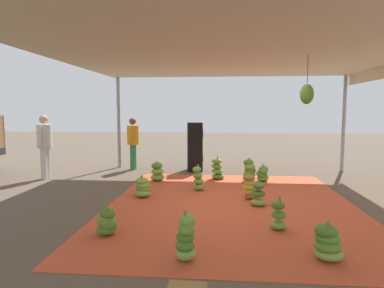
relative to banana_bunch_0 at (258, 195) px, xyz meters
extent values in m
plane|color=brown|center=(0.02, 3.49, -0.21)|extent=(40.00, 40.00, 0.00)
cube|color=#D1512D|center=(0.02, 0.49, -0.20)|extent=(5.53, 4.50, 0.01)
cylinder|color=#9EA0A5|center=(3.82, -2.81, 1.16)|extent=(0.10, 0.10, 2.74)
cylinder|color=#9EA0A5|center=(3.82, 3.79, 1.16)|extent=(0.10, 0.10, 2.74)
cube|color=beige|center=(0.02, 0.49, 2.56)|extent=(8.00, 7.00, 0.06)
cylinder|color=#4C422D|center=(0.16, -0.84, 2.28)|extent=(0.01, 0.01, 0.51)
ellipsoid|color=#518428|center=(0.16, -0.84, 1.82)|extent=(0.24, 0.24, 0.36)
ellipsoid|color=#6B9E38|center=(-0.02, 0.00, -0.13)|extent=(0.38, 0.38, 0.13)
ellipsoid|color=#477523|center=(0.03, 0.00, 0.02)|extent=(0.32, 0.32, 0.13)
ellipsoid|color=#477523|center=(0.00, 0.00, 0.17)|extent=(0.29, 0.29, 0.13)
cylinder|color=olive|center=(0.01, -0.01, 0.23)|extent=(0.04, 0.04, 0.12)
ellipsoid|color=#75A83D|center=(-2.33, 1.09, -0.12)|extent=(0.33, 0.33, 0.16)
ellipsoid|color=#477523|center=(-2.32, 1.10, -0.03)|extent=(0.29, 0.29, 0.16)
ellipsoid|color=#477523|center=(-2.29, 1.09, 0.07)|extent=(0.27, 0.27, 0.16)
ellipsoid|color=#60932D|center=(-2.33, 1.08, 0.17)|extent=(0.20, 0.20, 0.16)
ellipsoid|color=#75A83D|center=(-2.28, 1.07, 0.26)|extent=(0.24, 0.24, 0.16)
cylinder|color=olive|center=(-2.31, 1.09, 0.32)|extent=(0.04, 0.04, 0.12)
ellipsoid|color=#60932D|center=(1.05, 1.16, -0.13)|extent=(0.28, 0.28, 0.14)
ellipsoid|color=#75A83D|center=(1.07, 1.17, 0.00)|extent=(0.26, 0.26, 0.14)
ellipsoid|color=#60932D|center=(1.04, 1.19, 0.13)|extent=(0.25, 0.25, 0.14)
ellipsoid|color=#6B9E38|center=(1.05, 1.21, 0.26)|extent=(0.26, 0.26, 0.14)
cylinder|color=olive|center=(1.06, 1.18, 0.32)|extent=(0.04, 0.04, 0.12)
ellipsoid|color=#60932D|center=(2.09, -0.34, -0.12)|extent=(0.36, 0.36, 0.15)
ellipsoid|color=#477523|center=(2.10, -0.34, -0.07)|extent=(0.35, 0.35, 0.15)
ellipsoid|color=#75A83D|center=(2.12, -0.30, -0.01)|extent=(0.33, 0.33, 0.15)
ellipsoid|color=#60932D|center=(2.09, -0.34, 0.05)|extent=(0.32, 0.32, 0.15)
ellipsoid|color=#6B9E38|center=(2.11, -0.36, 0.11)|extent=(0.32, 0.32, 0.15)
cylinder|color=olive|center=(2.11, -0.33, 0.17)|extent=(0.04, 0.04, 0.12)
ellipsoid|color=#518428|center=(2.29, 0.75, -0.13)|extent=(0.34, 0.34, 0.13)
ellipsoid|color=#6B9E38|center=(2.31, 0.77, -0.01)|extent=(0.33, 0.33, 0.13)
ellipsoid|color=#60932D|center=(2.33, 0.79, 0.12)|extent=(0.39, 0.39, 0.13)
ellipsoid|color=#6B9E38|center=(2.35, 0.79, 0.25)|extent=(0.27, 0.27, 0.13)
cylinder|color=olive|center=(2.32, 0.77, 0.31)|extent=(0.04, 0.04, 0.12)
ellipsoid|color=#996628|center=(0.43, 0.08, -0.13)|extent=(0.34, 0.34, 0.14)
ellipsoid|color=gold|center=(0.42, 0.12, -0.04)|extent=(0.33, 0.33, 0.14)
ellipsoid|color=gold|center=(0.41, 0.14, 0.04)|extent=(0.28, 0.28, 0.14)
ellipsoid|color=gold|center=(0.42, 0.13, 0.13)|extent=(0.29, 0.29, 0.14)
ellipsoid|color=#996628|center=(0.41, 0.14, 0.22)|extent=(0.25, 0.25, 0.14)
cylinder|color=olive|center=(0.41, 0.11, 0.28)|extent=(0.04, 0.04, 0.12)
ellipsoid|color=#477523|center=(-1.64, 2.28, -0.12)|extent=(0.38, 0.38, 0.15)
ellipsoid|color=#477523|center=(-1.63, 2.26, -0.07)|extent=(0.31, 0.31, 0.15)
ellipsoid|color=#60932D|center=(-1.63, 2.27, -0.01)|extent=(0.35, 0.35, 0.15)
ellipsoid|color=#6B9E38|center=(-1.64, 2.28, 0.05)|extent=(0.31, 0.31, 0.15)
ellipsoid|color=#477523|center=(-1.65, 2.25, 0.10)|extent=(0.30, 0.30, 0.15)
cylinder|color=olive|center=(-1.65, 2.26, 0.16)|extent=(0.04, 0.04, 0.12)
ellipsoid|color=#75A83D|center=(-1.21, -0.16, -0.13)|extent=(0.34, 0.34, 0.13)
ellipsoid|color=#60932D|center=(-1.21, -0.16, 0.02)|extent=(0.31, 0.31, 0.13)
ellipsoid|color=#477523|center=(-1.25, -0.14, 0.17)|extent=(0.25, 0.25, 0.13)
cylinder|color=olive|center=(-1.22, -0.16, 0.23)|extent=(0.04, 0.04, 0.12)
ellipsoid|color=#6B9E38|center=(1.95, 2.25, -0.11)|extent=(0.43, 0.43, 0.17)
ellipsoid|color=#75A83D|center=(1.97, 2.25, 0.03)|extent=(0.43, 0.43, 0.17)
ellipsoid|color=#518428|center=(1.99, 2.27, 0.17)|extent=(0.36, 0.36, 0.17)
cylinder|color=olive|center=(1.97, 2.26, 0.23)|extent=(0.04, 0.04, 0.12)
ellipsoid|color=#75A83D|center=(-2.18, -0.56, -0.12)|extent=(0.37, 0.37, 0.16)
ellipsoid|color=#518428|center=(-2.17, -0.55, -0.03)|extent=(0.41, 0.41, 0.16)
ellipsoid|color=#518428|center=(-2.14, -0.56, 0.05)|extent=(0.40, 0.40, 0.16)
ellipsoid|color=#477523|center=(-2.15, -0.53, 0.14)|extent=(0.38, 0.38, 0.16)
cylinder|color=olive|center=(-2.16, -0.55, 0.20)|extent=(0.04, 0.04, 0.12)
ellipsoid|color=#75A83D|center=(0.39, 2.25, -0.12)|extent=(0.41, 0.41, 0.16)
ellipsoid|color=#60932D|center=(0.43, 2.24, -0.04)|extent=(0.35, 0.35, 0.16)
ellipsoid|color=#75A83D|center=(0.42, 2.25, 0.04)|extent=(0.39, 0.39, 0.16)
ellipsoid|color=#75A83D|center=(0.42, 2.27, 0.11)|extent=(0.34, 0.34, 0.16)
cylinder|color=olive|center=(0.40, 2.26, 0.17)|extent=(0.04, 0.04, 0.12)
ellipsoid|color=#75A83D|center=(2.04, 0.00, -0.11)|extent=(0.33, 0.33, 0.17)
ellipsoid|color=#60932D|center=(2.02, 0.00, -0.02)|extent=(0.40, 0.40, 0.17)
ellipsoid|color=#518428|center=(2.05, -0.03, 0.07)|extent=(0.37, 0.37, 0.17)
ellipsoid|color=#75A83D|center=(2.02, -0.01, 0.17)|extent=(0.33, 0.33, 0.17)
ellipsoid|color=#518428|center=(2.07, 0.01, 0.26)|extent=(0.33, 0.33, 0.17)
cylinder|color=olive|center=(2.05, 0.00, 0.32)|extent=(0.04, 0.04, 0.12)
cylinder|color=#337A4C|center=(3.40, 3.27, 0.16)|extent=(0.14, 0.14, 0.74)
cylinder|color=#337A4C|center=(3.57, 3.27, 0.16)|extent=(0.14, 0.14, 0.74)
cylinder|color=orange|center=(3.49, 3.27, 0.81)|extent=(0.34, 0.34, 0.56)
cylinder|color=orange|center=(3.26, 3.27, 0.85)|extent=(0.11, 0.11, 0.50)
cylinder|color=orange|center=(3.71, 3.27, 0.85)|extent=(0.11, 0.11, 0.50)
sphere|color=brown|center=(3.49, 3.27, 1.21)|extent=(0.20, 0.20, 0.20)
cylinder|color=silver|center=(1.90, 5.15, 0.19)|extent=(0.15, 0.15, 0.79)
cylinder|color=silver|center=(2.08, 5.15, 0.19)|extent=(0.15, 0.15, 0.79)
cylinder|color=silver|center=(1.99, 5.15, 0.88)|extent=(0.36, 0.36, 0.60)
cylinder|color=silver|center=(1.75, 5.15, 0.91)|extent=(0.12, 0.12, 0.53)
cylinder|color=silver|center=(2.23, 5.15, 0.91)|extent=(0.12, 0.12, 0.53)
sphere|color=tan|center=(1.99, 5.15, 1.31)|extent=(0.21, 0.21, 0.21)
cube|color=black|center=(3.45, 1.44, 0.19)|extent=(0.57, 0.48, 0.79)
cylinder|color=#383838|center=(3.45, 1.22, 0.19)|extent=(0.33, 0.07, 0.33)
cube|color=black|center=(3.45, 1.44, 0.88)|extent=(0.57, 0.48, 0.61)
cylinder|color=#383838|center=(3.45, 1.22, 0.88)|extent=(0.33, 0.07, 0.33)
camera|label=1|loc=(-5.98, 0.70, 1.53)|focal=30.90mm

